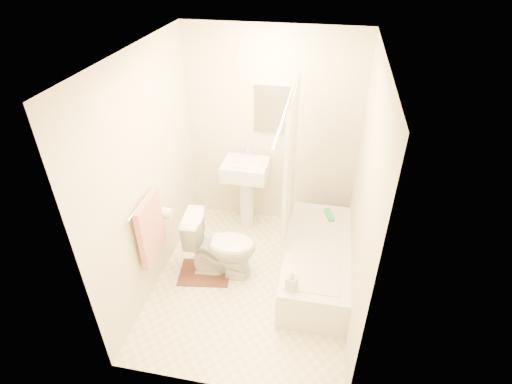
% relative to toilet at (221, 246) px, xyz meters
% --- Properties ---
extents(floor, '(2.40, 2.40, 0.00)m').
position_rel_toilet_xyz_m(floor, '(0.35, -0.10, -0.37)').
color(floor, beige).
rests_on(floor, ground).
extents(ceiling, '(2.40, 2.40, 0.00)m').
position_rel_toilet_xyz_m(ceiling, '(0.35, -0.10, 2.03)').
color(ceiling, white).
rests_on(ceiling, ground).
extents(wall_back, '(2.00, 0.02, 2.40)m').
position_rel_toilet_xyz_m(wall_back, '(0.35, 1.10, 0.83)').
color(wall_back, beige).
rests_on(wall_back, ground).
extents(wall_left, '(0.02, 2.40, 2.40)m').
position_rel_toilet_xyz_m(wall_left, '(-0.65, -0.10, 0.83)').
color(wall_left, beige).
rests_on(wall_left, ground).
extents(wall_right, '(0.02, 2.40, 2.40)m').
position_rel_toilet_xyz_m(wall_right, '(1.35, -0.10, 0.83)').
color(wall_right, beige).
rests_on(wall_right, ground).
extents(mirror, '(0.40, 0.03, 0.55)m').
position_rel_toilet_xyz_m(mirror, '(0.35, 1.08, 1.13)').
color(mirror, white).
rests_on(mirror, wall_back).
extents(curtain_rod, '(0.03, 1.70, 0.03)m').
position_rel_toilet_xyz_m(curtain_rod, '(0.65, -0.00, 1.63)').
color(curtain_rod, silver).
rests_on(curtain_rod, wall_back).
extents(shower_curtain, '(0.04, 0.80, 1.55)m').
position_rel_toilet_xyz_m(shower_curtain, '(0.65, 0.40, 0.85)').
color(shower_curtain, silver).
rests_on(shower_curtain, curtain_rod).
extents(towel_bar, '(0.02, 0.60, 0.02)m').
position_rel_toilet_xyz_m(towel_bar, '(-0.61, -0.35, 0.73)').
color(towel_bar, silver).
rests_on(towel_bar, wall_left).
extents(towel, '(0.06, 0.45, 0.66)m').
position_rel_toilet_xyz_m(towel, '(-0.58, -0.35, 0.41)').
color(towel, '#CC7266').
rests_on(towel, towel_bar).
extents(toilet_paper, '(0.11, 0.12, 0.12)m').
position_rel_toilet_xyz_m(toilet_paper, '(-0.58, 0.02, 0.33)').
color(toilet_paper, white).
rests_on(toilet_paper, wall_left).
extents(toilet, '(0.78, 0.47, 0.74)m').
position_rel_toilet_xyz_m(toilet, '(0.00, 0.00, 0.00)').
color(toilet, white).
rests_on(toilet, floor).
extents(sink, '(0.52, 0.42, 1.01)m').
position_rel_toilet_xyz_m(sink, '(0.09, 0.85, 0.14)').
color(sink, silver).
rests_on(sink, floor).
extents(bathtub, '(0.66, 1.51, 0.43)m').
position_rel_toilet_xyz_m(bathtub, '(1.02, 0.12, -0.16)').
color(bathtub, white).
rests_on(bathtub, floor).
extents(bath_mat, '(0.60, 0.49, 0.02)m').
position_rel_toilet_xyz_m(bath_mat, '(-0.18, -0.07, -0.36)').
color(bath_mat, '#4F2B1E').
rests_on(bath_mat, floor).
extents(soap_bottle, '(0.12, 0.12, 0.21)m').
position_rel_toilet_xyz_m(soap_bottle, '(0.81, -0.51, 0.16)').
color(soap_bottle, white).
rests_on(soap_bottle, bathtub).
extents(scrub_brush, '(0.13, 0.23, 0.04)m').
position_rel_toilet_xyz_m(scrub_brush, '(1.11, 0.66, 0.08)').
color(scrub_brush, green).
rests_on(scrub_brush, bathtub).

